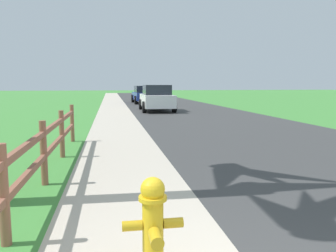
% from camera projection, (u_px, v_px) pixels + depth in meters
% --- Properties ---
extents(ground_plane, '(120.00, 120.00, 0.00)m').
position_uv_depth(ground_plane, '(126.00, 105.00, 26.91)').
color(ground_plane, '#438A3A').
extents(road_asphalt, '(7.00, 66.00, 0.01)m').
position_uv_depth(road_asphalt, '(165.00, 103.00, 29.45)').
color(road_asphalt, '#3B3B3B').
rests_on(road_asphalt, ground).
extents(curb_concrete, '(6.00, 66.00, 0.01)m').
position_uv_depth(curb_concrete, '(89.00, 104.00, 28.36)').
color(curb_concrete, '#C1B4A1').
rests_on(curb_concrete, ground).
extents(grass_verge, '(5.00, 66.00, 0.00)m').
position_uv_depth(grass_verge, '(71.00, 104.00, 28.11)').
color(grass_verge, '#438A3A').
rests_on(grass_verge, ground).
extents(fire_hydrant, '(0.54, 0.44, 0.88)m').
position_uv_depth(fire_hydrant, '(153.00, 224.00, 2.97)').
color(fire_hydrant, yellow).
rests_on(fire_hydrant, ground).
extents(rail_fence, '(0.11, 8.74, 1.09)m').
position_uv_depth(rail_fence, '(43.00, 148.00, 5.57)').
color(rail_fence, '#8D5541').
rests_on(rail_fence, ground).
extents(parked_suv_white, '(2.02, 4.52, 1.61)m').
position_uv_depth(parked_suv_white, '(157.00, 98.00, 20.91)').
color(parked_suv_white, white).
rests_on(parked_suv_white, ground).
extents(parked_car_blue, '(2.21, 4.81, 1.51)m').
position_uv_depth(parked_car_blue, '(145.00, 94.00, 29.29)').
color(parked_car_blue, navy).
rests_on(parked_car_blue, ground).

